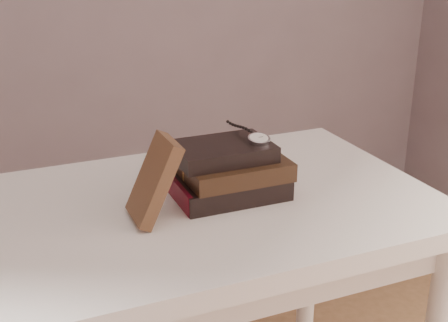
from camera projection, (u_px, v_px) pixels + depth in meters
name	position (u px, v px, depth m)	size (l,w,h in m)	color
table	(184.00, 245.00, 1.22)	(1.00, 0.60, 0.75)	white
book_stack	(229.00, 172.00, 1.20)	(0.22, 0.15, 0.11)	black
journal	(154.00, 180.00, 1.10)	(0.02, 0.10, 0.16)	#422819
pocket_watch	(256.00, 138.00, 1.20)	(0.05, 0.15, 0.02)	silver
eyeglasses	(180.00, 160.00, 1.24)	(0.09, 0.11, 0.04)	silver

